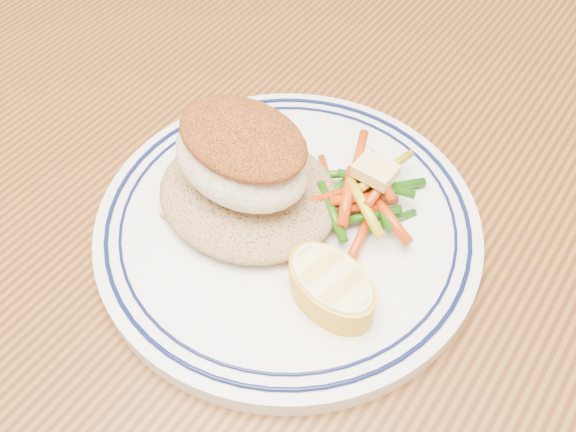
# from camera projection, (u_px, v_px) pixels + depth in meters

# --- Properties ---
(dining_table) EXTENTS (1.50, 0.90, 0.75)m
(dining_table) POSITION_uv_depth(u_px,v_px,m) (296.00, 307.00, 0.54)
(dining_table) COLOR #4D280F
(dining_table) RESTS_ON ground
(plate) EXTENTS (0.27, 0.27, 0.02)m
(plate) POSITION_uv_depth(u_px,v_px,m) (288.00, 225.00, 0.46)
(plate) COLOR white
(plate) RESTS_ON dining_table
(rice_pilaf) EXTENTS (0.13, 0.12, 0.03)m
(rice_pilaf) POSITION_uv_depth(u_px,v_px,m) (248.00, 191.00, 0.45)
(rice_pilaf) COLOR #96724B
(rice_pilaf) RESTS_ON plate
(fish_fillet) EXTENTS (0.11, 0.09, 0.05)m
(fish_fillet) POSITION_uv_depth(u_px,v_px,m) (241.00, 154.00, 0.43)
(fish_fillet) COLOR white
(fish_fillet) RESTS_ON rice_pilaf
(vegetable_pile) EXTENTS (0.10, 0.10, 0.03)m
(vegetable_pile) POSITION_uv_depth(u_px,v_px,m) (362.00, 196.00, 0.45)
(vegetable_pile) COLOR #C23809
(vegetable_pile) RESTS_ON plate
(butter_pat) EXTENTS (0.03, 0.02, 0.01)m
(butter_pat) POSITION_uv_depth(u_px,v_px,m) (376.00, 171.00, 0.44)
(butter_pat) COLOR #F9DA79
(butter_pat) RESTS_ON vegetable_pile
(lemon_wedge) EXTENTS (0.07, 0.07, 0.03)m
(lemon_wedge) POSITION_uv_depth(u_px,v_px,m) (331.00, 286.00, 0.40)
(lemon_wedge) COLOR yellow
(lemon_wedge) RESTS_ON plate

